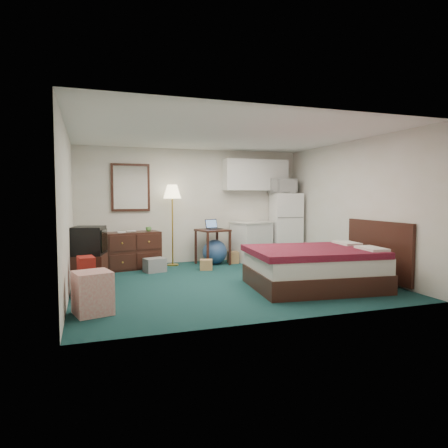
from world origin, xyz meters
name	(u,v)px	position (x,y,z in m)	size (l,w,h in m)	color
floor	(225,282)	(0.00, 0.00, 0.00)	(5.00, 4.50, 0.01)	#11363D
ceiling	(225,134)	(0.00, 0.00, 2.50)	(5.00, 4.50, 0.01)	white
walls	(225,209)	(0.00, 0.00, 1.25)	(5.01, 4.51, 2.50)	white
mirror	(131,188)	(-1.35, 2.22, 1.65)	(0.80, 0.06, 1.00)	white
upper_cabinets	(256,175)	(1.45, 2.08, 1.95)	(1.50, 0.35, 0.70)	silver
headboard	(378,250)	(2.46, -0.86, 0.55)	(0.06, 1.56, 1.00)	#351613
dresser	(132,250)	(-1.39, 1.79, 0.37)	(1.10, 0.50, 0.75)	#351613
floor_lamp	(172,225)	(-0.52, 1.92, 0.85)	(0.37, 0.37, 1.71)	gold
desk	(213,247)	(0.31, 1.75, 0.38)	(0.60, 0.60, 0.76)	#351613
exercise_ball	(215,252)	(0.37, 1.76, 0.26)	(0.53, 0.53, 0.53)	#2E4F85
kitchen_counter	(251,242)	(1.28, 1.91, 0.43)	(0.79, 0.60, 0.86)	silver
fridge	(286,226)	(2.13, 1.88, 0.77)	(0.63, 0.63, 1.53)	white
bed	(314,268)	(1.21, -0.86, 0.31)	(1.96, 1.53, 0.63)	#570717
tv_stand	(90,269)	(-2.21, 0.56, 0.25)	(0.50, 0.54, 0.50)	#351613
suitcase	(86,276)	(-2.25, -0.21, 0.29)	(0.22, 0.35, 0.58)	maroon
retail_box	(93,293)	(-2.18, -1.23, 0.27)	(0.43, 0.43, 0.53)	silver
file_bin	(155,265)	(-1.01, 1.28, 0.14)	(0.39, 0.29, 0.27)	gray
cardboard_box_a	(206,265)	(0.00, 1.17, 0.10)	(0.25, 0.21, 0.21)	#AB7857
cardboard_box_b	(233,257)	(0.79, 1.76, 0.13)	(0.21, 0.25, 0.25)	#AB7857
laptop	(214,224)	(0.36, 1.78, 0.86)	(0.30, 0.24, 0.20)	black
crt_tv	(89,241)	(-2.21, 0.59, 0.73)	(0.51, 0.55, 0.47)	black
microwave	(282,184)	(2.04, 1.91, 1.74)	(0.60, 0.33, 0.41)	white
book_a	(117,227)	(-1.67, 1.69, 0.86)	(0.16, 0.02, 0.22)	#AB7857
book_b	(127,226)	(-1.47, 1.83, 0.87)	(0.18, 0.02, 0.24)	#AB7857
mug	(149,229)	(-1.04, 1.80, 0.81)	(0.12, 0.09, 0.12)	#569A45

